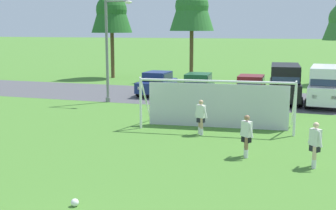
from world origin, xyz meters
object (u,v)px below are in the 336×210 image
object	(u,v)px
soccer_ball	(75,203)
street_lamp	(109,50)
player_striker_near	(201,117)
parked_car_slot_left	(198,85)
player_defender_far	(315,145)
parked_car_slot_center	(285,82)
parked_car_slot_far_left	(157,83)
parked_car_slot_center_left	(251,88)
parked_car_slot_center_right	(326,85)
player_winger_left	(246,136)
soccer_goal	(217,103)

from	to	relation	value
soccer_ball	street_lamp	size ratio (longest dim) A/B	0.03
player_striker_near	parked_car_slot_left	bearing A→B (deg)	104.91
player_defender_far	parked_car_slot_center	distance (m)	14.08
soccer_ball	street_lamp	distance (m)	17.78
parked_car_slot_far_left	street_lamp	bearing A→B (deg)	-115.09
soccer_ball	parked_car_slot_left	world-z (taller)	parked_car_slot_left
parked_car_slot_center_left	player_striker_near	bearing A→B (deg)	-94.93
parked_car_slot_left	parked_car_slot_center_right	world-z (taller)	parked_car_slot_center_right
player_winger_left	parked_car_slot_center	size ratio (longest dim) A/B	0.33
parked_car_slot_left	parked_car_slot_center	xyz separation A→B (m)	(6.01, -0.20, 0.47)
player_defender_far	player_winger_left	world-z (taller)	same
parked_car_slot_far_left	parked_car_slot_center	world-z (taller)	parked_car_slot_center
player_defender_far	parked_car_slot_center	bearing A→B (deg)	97.51
soccer_ball	parked_car_slot_far_left	xyz separation A→B (m)	(-4.72, 20.19, 0.77)
parked_car_slot_center_left	soccer_ball	bearing A→B (deg)	-96.48
player_striker_near	parked_car_slot_center	size ratio (longest dim) A/B	0.33
parked_car_slot_center_left	soccer_goal	bearing A→B (deg)	-93.06
parked_car_slot_left	player_striker_near	bearing A→B (deg)	-75.09
soccer_ball	parked_car_slot_center_right	xyz separation A→B (m)	(7.04, 19.11, 1.23)
player_defender_far	parked_car_slot_center	xyz separation A→B (m)	(-1.84, 13.95, 0.52)
parked_car_slot_far_left	parked_car_slot_center_left	bearing A→B (deg)	-3.78
player_striker_near	parked_car_slot_center_left	xyz separation A→B (m)	(0.91, 10.54, 0.05)
parked_car_slot_center_left	parked_car_slot_center_right	world-z (taller)	parked_car_slot_center_right
soccer_ball	player_defender_far	size ratio (longest dim) A/B	0.13
player_striker_near	parked_car_slot_far_left	bearing A→B (deg)	118.83
player_defender_far	player_winger_left	size ratio (longest dim) A/B	1.00
soccer_ball	parked_car_slot_center_right	bearing A→B (deg)	69.76
parked_car_slot_center_left	parked_car_slot_center	size ratio (longest dim) A/B	0.86
parked_car_slot_center_left	parked_car_slot_center_right	distance (m)	4.87
soccer_goal	player_striker_near	distance (m)	1.63
player_defender_far	parked_car_slot_center_left	xyz separation A→B (m)	(-4.10, 14.01, 0.05)
player_winger_left	parked_car_slot_far_left	world-z (taller)	parked_car_slot_far_left
parked_car_slot_center_left	parked_car_slot_center	bearing A→B (deg)	-1.50
player_winger_left	parked_car_slot_far_left	distance (m)	16.36
player_defender_far	parked_car_slot_far_left	bearing A→B (deg)	127.40
player_defender_far	parked_car_slot_center	size ratio (longest dim) A/B	0.33
player_striker_near	player_defender_far	bearing A→B (deg)	-34.70
soccer_goal	player_winger_left	size ratio (longest dim) A/B	4.62
soccer_goal	parked_car_slot_left	size ratio (longest dim) A/B	1.76
player_defender_far	player_winger_left	bearing A→B (deg)	167.87
soccer_ball	player_striker_near	xyz separation A→B (m)	(1.33, 9.19, 0.71)
parked_car_slot_left	player_defender_far	bearing A→B (deg)	-60.97
soccer_ball	soccer_goal	world-z (taller)	soccer_goal
player_winger_left	parked_car_slot_center_right	world-z (taller)	parked_car_slot_center_right
player_winger_left	parked_car_slot_left	distance (m)	14.63
soccer_goal	parked_car_slot_center_left	distance (m)	9.06
parked_car_slot_center_right	street_lamp	xyz separation A→B (m)	(-13.66, -2.95, 2.15)
parked_car_slot_left	soccer_ball	bearing A→B (deg)	-85.65
parked_car_slot_center_right	player_winger_left	bearing A→B (deg)	-103.96
parked_car_slot_far_left	street_lamp	distance (m)	5.17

